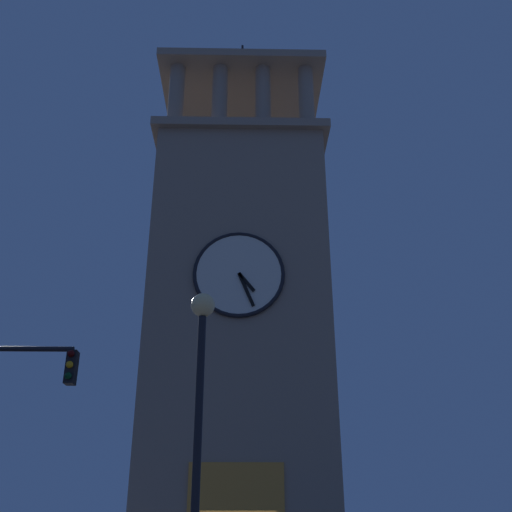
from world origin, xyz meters
TOP-DOWN VIEW (x-y plane):
  - clocktower at (0.08, -4.32)m, footprint 7.75×6.85m
  - street_lamp at (0.61, 9.67)m, footprint 0.44×0.44m

SIDE VIEW (x-z plane):
  - street_lamp at x=0.61m, z-range 1.09..7.02m
  - clocktower at x=0.08m, z-range -3.16..22.27m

